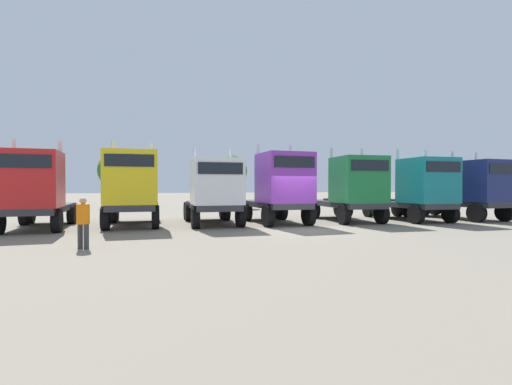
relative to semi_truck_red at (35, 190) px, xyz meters
name	(u,v)px	position (x,y,z in m)	size (l,w,h in m)	color
ground	(304,230)	(11.93, -2.79, -1.83)	(200.00, 200.00, 0.00)	gray
semi_truck_red	(35,190)	(0.00, 0.00, 0.00)	(2.95, 6.42, 4.16)	#333338
semi_truck_yellow	(132,187)	(4.16, 0.42, 0.13)	(2.68, 5.94, 4.28)	#333338
semi_truck_white	(214,191)	(8.20, 0.22, -0.07)	(2.64, 6.26, 3.97)	#333338
semi_truck_purple	(280,187)	(11.65, -0.06, 0.14)	(2.95, 6.12, 4.31)	#333338
semi_truck_green	(352,189)	(15.91, 0.04, 0.05)	(2.68, 6.43, 4.20)	#333338
semi_truck_teal	(420,189)	(19.81, -0.63, 0.03)	(2.59, 5.89, 4.15)	#333338
semi_truck_navy	(472,190)	(23.50, -0.54, -0.01)	(3.10, 6.54, 4.09)	#333338
visitor_in_hivis	(83,219)	(3.14, -5.86, -0.88)	(0.56, 0.56, 1.65)	#363636
oak_far_left	(117,171)	(1.50, 17.96, 1.64)	(3.38, 3.38, 5.18)	#4C3823
oak_far_centre	(231,171)	(11.84, 15.21, 1.58)	(2.94, 2.94, 4.90)	#4C3823
oak_far_right	(358,173)	(25.32, 15.91, 1.56)	(2.98, 2.98, 4.91)	#4C3823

